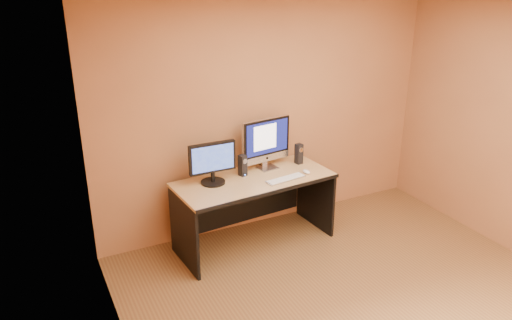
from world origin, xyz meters
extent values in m
plane|color=brown|center=(0.00, 0.00, 0.00)|extent=(4.00, 4.00, 0.00)
plane|color=white|center=(0.00, 0.00, 2.60)|extent=(4.00, 4.00, 0.00)
cube|color=#B6B6BA|center=(-0.11, 1.40, 0.78)|extent=(0.46, 0.18, 0.02)
ellipsoid|color=white|center=(0.17, 1.45, 0.79)|extent=(0.06, 0.11, 0.04)
cylinder|color=black|center=(-0.14, 1.82, 0.77)|extent=(0.09, 0.22, 0.01)
cylinder|color=black|center=(-0.16, 1.83, 0.77)|extent=(0.10, 0.17, 0.01)
camera|label=1|loc=(-2.50, -2.72, 2.86)|focal=35.00mm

